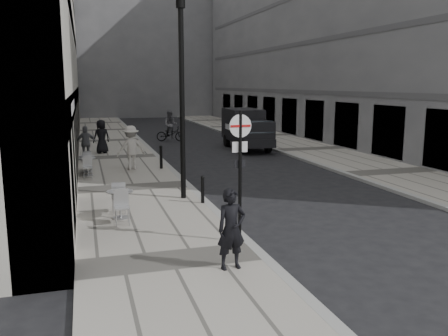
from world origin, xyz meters
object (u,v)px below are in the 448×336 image
at_px(sign_post, 240,159).
at_px(lamppost, 182,89).
at_px(walking_man, 231,229).
at_px(cyclist, 171,129).
at_px(panel_van, 246,127).

xyz_separation_m(sign_post, lamppost, (-0.40, 4.72, 1.56)).
relative_size(walking_man, lamppost, 0.26).
xyz_separation_m(lamppost, cyclist, (2.59, 16.73, -2.88)).
height_order(panel_van, cyclist, panel_van).
height_order(walking_man, lamppost, lamppost).
bearing_deg(lamppost, walking_man, -92.74).
bearing_deg(sign_post, panel_van, 67.24).
relative_size(sign_post, panel_van, 0.61).
bearing_deg(walking_man, sign_post, 60.11).
relative_size(sign_post, lamppost, 0.49).
bearing_deg(panel_van, sign_post, -106.71).
distance_m(sign_post, lamppost, 4.98).
height_order(lamppost, cyclist, lamppost).
distance_m(walking_man, sign_post, 2.08).
xyz_separation_m(lamppost, panel_van, (6.19, 11.52, -2.36)).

